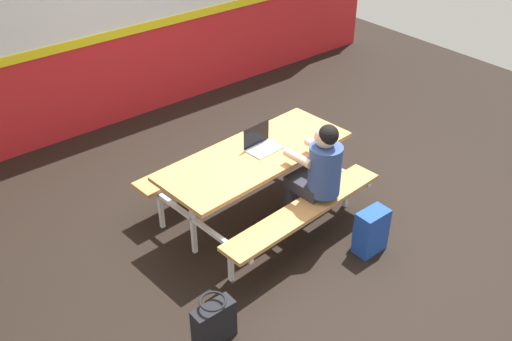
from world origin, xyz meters
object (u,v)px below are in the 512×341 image
at_px(student_nearer, 318,170).
at_px(laptop_silver, 261,144).
at_px(backpack_dark, 371,231).
at_px(tote_bag_bright, 214,322).
at_px(picnic_table_main, 256,168).

height_order(student_nearer, laptop_silver, student_nearer).
height_order(backpack_dark, tote_bag_bright, backpack_dark).
distance_m(backpack_dark, tote_bag_bright, 1.73).
height_order(picnic_table_main, student_nearer, student_nearer).
distance_m(picnic_table_main, backpack_dark, 1.22).
bearing_deg(student_nearer, picnic_table_main, 117.94).
xyz_separation_m(picnic_table_main, laptop_silver, (0.10, 0.05, 0.21)).
bearing_deg(laptop_silver, picnic_table_main, -155.99).
height_order(student_nearer, tote_bag_bright, student_nearer).
distance_m(laptop_silver, backpack_dark, 1.30).
height_order(laptop_silver, tote_bag_bright, laptop_silver).
bearing_deg(tote_bag_bright, student_nearer, 17.23).
bearing_deg(student_nearer, backpack_dark, -67.79).
bearing_deg(picnic_table_main, laptop_silver, 24.01).
bearing_deg(tote_bag_bright, backpack_dark, -1.47).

